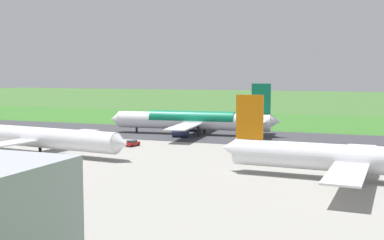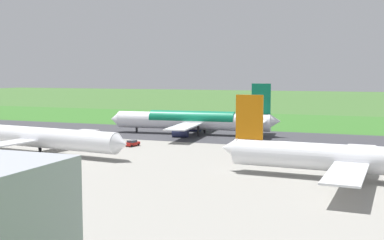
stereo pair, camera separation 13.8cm
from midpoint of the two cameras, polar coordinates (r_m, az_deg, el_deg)
ground_plane at (r=151.48m, az=-1.32°, el=-1.65°), size 800.00×800.00×0.00m
runway_asphalt at (r=151.47m, az=-1.32°, el=-1.64°), size 600.00×33.71×0.06m
apron_concrete at (r=107.43m, az=-11.37°, el=-4.66°), size 440.00×110.00×0.05m
grass_verge_foreground at (r=194.88m, az=3.79°, el=-0.07°), size 600.00×80.00×0.04m
airliner_main at (r=149.58m, az=0.11°, el=-0.06°), size 54.15×44.37×15.88m
airliner_parked_near at (r=89.27m, az=18.73°, el=-4.29°), size 50.48×41.26×14.74m
airliner_parked_mid at (r=119.54m, az=-17.50°, el=-1.90°), size 49.36×40.48×14.41m
service_car_followme at (r=126.60m, az=-7.02°, el=-2.70°), size 2.56×4.47×1.62m
service_truck_fuel at (r=114.21m, az=20.76°, el=-3.61°), size 6.15×3.46×2.65m
no_stopping_sign at (r=195.66m, az=3.42°, el=0.44°), size 0.60×0.10×2.87m
traffic_cone_orange at (r=194.49m, az=1.67°, el=0.00°), size 0.40×0.40×0.55m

